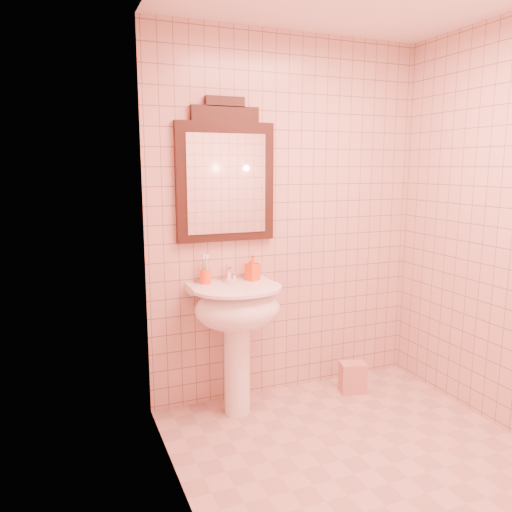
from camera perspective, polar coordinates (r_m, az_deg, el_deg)
name	(u,v)px	position (r m, az deg, el deg)	size (l,w,h in m)	color
floor	(373,469)	(3.01, 13.26, -22.59)	(2.20, 2.20, 0.00)	tan
back_wall	(288,220)	(3.50, 3.65, 4.15)	(2.00, 0.02, 2.50)	#CBA38D
pedestal_sink	(237,317)	(3.24, -2.16, -6.99)	(0.58, 0.58, 0.86)	white
faucet	(230,274)	(3.30, -3.01, -2.04)	(0.04, 0.16, 0.11)	white
mirror	(226,176)	(3.28, -3.49, 9.13)	(0.66, 0.06, 0.92)	black
toothbrush_cup	(205,277)	(3.27, -5.80, -2.35)	(0.07, 0.07, 0.17)	#FF4415
soap_dispenser	(252,268)	(3.34, -0.42, -1.36)	(0.08, 0.08, 0.17)	#E14A13
towel	(353,377)	(3.79, 10.99, -13.46)	(0.18, 0.12, 0.22)	#C37273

